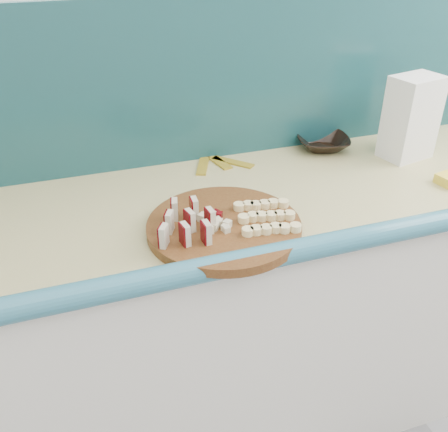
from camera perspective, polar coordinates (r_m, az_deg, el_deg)
name	(u,v)px	position (r m, az deg, el deg)	size (l,w,h in m)	color
kitchen_counter	(219,319)	(1.68, -0.60, -11.74)	(2.20, 0.63, 0.91)	white
backsplash	(188,84)	(1.57, -4.15, 14.85)	(2.20, 0.02, 0.50)	teal
cutting_board	(224,227)	(1.26, 0.00, -1.25)	(0.39, 0.39, 0.02)	#49240F
apple_wedges	(186,222)	(1.21, -4.33, -0.73)	(0.15, 0.16, 0.05)	beige
apple_chunks	(214,220)	(1.25, -1.14, -0.48)	(0.07, 0.06, 0.02)	beige
banana_slices	(266,216)	(1.27, 4.81, -0.05)	(0.17, 0.17, 0.02)	#F7DF97
brown_bowl	(323,143)	(1.76, 11.24, 8.23)	(0.18, 0.18, 0.04)	black
flour_bag	(411,118)	(1.73, 20.59, 10.46)	(0.16, 0.11, 0.27)	white
banana_peel	(218,163)	(1.62, -0.72, 6.12)	(0.20, 0.16, 0.01)	gold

